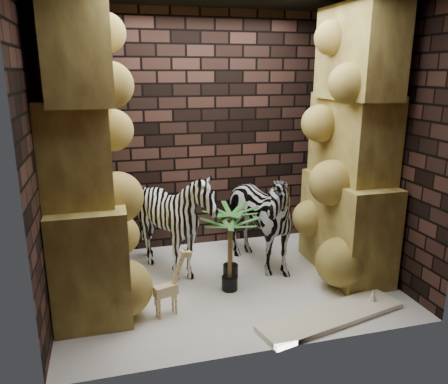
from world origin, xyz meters
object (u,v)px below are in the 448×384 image
object	(u,v)px
palm_back	(230,254)
surfboard	(332,316)
zebra_left	(175,227)
palm_front	(231,242)
giraffe_toy	(166,284)
zebra_right	(252,209)

from	to	relation	value
palm_back	surfboard	size ratio (longest dim) A/B	0.54
zebra_left	palm_front	bearing A→B (deg)	-5.72
zebra_left	palm_front	distance (m)	0.65
palm_front	palm_back	size ratio (longest dim) A/B	1.03
giraffe_toy	surfboard	bearing A→B (deg)	-35.60
zebra_left	palm_back	bearing A→B (deg)	-30.50
palm_front	zebra_right	bearing A→B (deg)	33.91
zebra_left	giraffe_toy	world-z (taller)	zebra_left
palm_back	surfboard	xyz separation A→B (m)	(0.78, -0.81, -0.38)
zebra_left	surfboard	bearing A→B (deg)	-30.33
zebra_left	palm_front	world-z (taller)	zebra_left
zebra_left	surfboard	size ratio (longest dim) A/B	0.84
zebra_left	surfboard	world-z (taller)	zebra_left
palm_back	zebra_left	bearing A→B (deg)	133.66
zebra_left	palm_back	world-z (taller)	zebra_left
giraffe_toy	palm_front	xyz separation A→B (m)	(0.81, 0.62, 0.09)
giraffe_toy	zebra_right	bearing A→B (deg)	18.28
zebra_right	zebra_left	world-z (taller)	zebra_right
zebra_right	giraffe_toy	xyz separation A→B (m)	(-1.13, -0.83, -0.39)
palm_front	palm_back	world-z (taller)	palm_front
giraffe_toy	palm_back	world-z (taller)	palm_back
zebra_right	palm_back	xyz separation A→B (m)	(-0.41, -0.50, -0.31)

